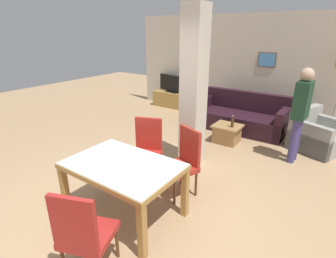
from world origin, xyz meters
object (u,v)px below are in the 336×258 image
at_px(dining_chair_far_right, 183,160).
at_px(sofa, 241,117).
at_px(dining_table, 123,175).
at_px(dining_chair_near_right, 83,232).
at_px(coffee_table, 227,133).
at_px(tv_screen, 172,84).
at_px(tv_stand, 172,100).
at_px(armchair, 316,136).
at_px(dining_chair_far_left, 147,148).
at_px(standing_person, 301,110).
at_px(bottle, 232,123).

xyz_separation_m(dining_chair_far_right, sofa, (-0.26, 3.09, -0.24)).
relative_size(dining_table, dining_chair_near_right, 1.41).
height_order(dining_table, coffee_table, dining_table).
bearing_deg(dining_table, tv_screen, 117.28).
distance_m(dining_chair_near_right, tv_stand, 6.18).
bearing_deg(armchair, dining_chair_far_left, -13.62).
distance_m(dining_chair_far_left, armchair, 3.52).
bearing_deg(dining_table, tv_stand, 117.28).
relative_size(dining_chair_far_left, dining_chair_near_right, 1.00).
height_order(armchair, coffee_table, armchair).
bearing_deg(dining_chair_far_left, dining_chair_near_right, 89.90).
bearing_deg(coffee_table, tv_screen, 147.29).
distance_m(dining_table, armchair, 4.11).
bearing_deg(sofa, dining_table, 88.64).
distance_m(dining_chair_far_right, armchair, 3.18).
xyz_separation_m(dining_chair_far_left, tv_stand, (-2.04, 3.75, -0.30)).
bearing_deg(tv_stand, dining_chair_near_right, -63.66).
bearing_deg(standing_person, tv_screen, 70.37).
height_order(sofa, bottle, sofa).
xyz_separation_m(sofa, tv_screen, (-2.49, 0.69, 0.43)).
xyz_separation_m(dining_table, tv_screen, (-2.39, 4.64, 0.14)).
relative_size(coffee_table, standing_person, 0.34).
bearing_deg(tv_stand, coffee_table, -32.71).
bearing_deg(dining_table, sofa, 88.64).
height_order(armchair, tv_stand, armchair).
height_order(sofa, coffee_table, sofa).
bearing_deg(bottle, tv_stand, 147.74).
bearing_deg(standing_person, dining_chair_far_right, 155.05).
bearing_deg(sofa, bottle, 99.89).
height_order(dining_table, dining_chair_far_left, dining_chair_far_left).
bearing_deg(dining_table, standing_person, 62.71).
bearing_deg(dining_table, bottle, 84.86).
distance_m(dining_chair_far_right, dining_chair_near_right, 1.76).
bearing_deg(dining_chair_far_right, sofa, -63.19).
xyz_separation_m(armchair, bottle, (-1.51, -0.73, 0.20)).
relative_size(dining_chair_far_right, standing_person, 0.58).
bearing_deg(dining_chair_near_right, tv_screen, 95.14).
xyz_separation_m(dining_chair_far_left, armchair, (2.12, 2.80, -0.25)).
height_order(dining_chair_far_right, standing_person, standing_person).
bearing_deg(dining_chair_far_right, tv_screen, -31.94).
bearing_deg(armchair, dining_chair_far_right, -3.20).
bearing_deg(dining_chair_far_right, coffee_table, -62.55).
bearing_deg(dining_chair_far_left, armchair, -148.56).
distance_m(dining_table, bottle, 2.97).
xyz_separation_m(sofa, standing_person, (1.40, -1.05, 0.70)).
height_order(armchair, standing_person, standing_person).
xyz_separation_m(dining_chair_far_left, dining_chair_near_right, (0.70, -1.79, 0.00)).
bearing_deg(standing_person, armchair, -14.97).
bearing_deg(bottle, dining_table, -95.14).
distance_m(coffee_table, tv_stand, 3.02).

